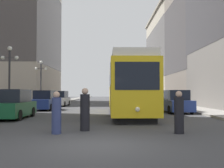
% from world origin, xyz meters
% --- Properties ---
extents(ground_plane, '(200.00, 200.00, 0.00)m').
position_xyz_m(ground_plane, '(0.00, 0.00, 0.00)').
color(ground_plane, '#424244').
extents(sidewalk_left, '(2.75, 120.00, 0.15)m').
position_xyz_m(sidewalk_left, '(-8.36, 40.00, 0.07)').
color(sidewalk_left, gray).
rests_on(sidewalk_left, ground).
extents(sidewalk_right, '(2.75, 120.00, 0.15)m').
position_xyz_m(sidewalk_right, '(8.36, 40.00, 0.07)').
color(sidewalk_right, gray).
rests_on(sidewalk_right, ground).
extents(streetcar, '(2.73, 13.78, 3.89)m').
position_xyz_m(streetcar, '(1.69, 11.71, 2.10)').
color(streetcar, black).
rests_on(streetcar, ground).
extents(transit_bus, '(2.65, 12.76, 3.45)m').
position_xyz_m(transit_bus, '(5.10, 27.99, 1.95)').
color(transit_bus, black).
rests_on(transit_bus, ground).
extents(parked_car_left_near, '(1.96, 4.59, 1.82)m').
position_xyz_m(parked_car_left_near, '(-5.69, 8.57, 0.84)').
color(parked_car_left_near, black).
rests_on(parked_car_left_near, ground).
extents(parked_car_left_mid, '(1.95, 4.23, 1.82)m').
position_xyz_m(parked_car_left_mid, '(-5.69, 16.67, 0.84)').
color(parked_car_left_mid, black).
rests_on(parked_car_left_mid, ground).
extents(parked_car_right_far, '(2.05, 4.66, 1.82)m').
position_xyz_m(parked_car_right_far, '(5.69, 13.42, 0.84)').
color(parked_car_right_far, black).
rests_on(parked_car_right_far, ground).
extents(parked_car_left_far, '(1.98, 4.70, 1.82)m').
position_xyz_m(parked_car_left_far, '(-5.68, 24.07, 0.84)').
color(parked_car_left_far, black).
rests_on(parked_car_left_far, ground).
extents(pedestrian_crossing_near, '(0.37, 0.37, 1.67)m').
position_xyz_m(pedestrian_crossing_near, '(-1.71, 2.29, 0.78)').
color(pedestrian_crossing_near, navy).
rests_on(pedestrian_crossing_near, ground).
extents(pedestrian_crossing_far, '(0.38, 0.38, 1.68)m').
position_xyz_m(pedestrian_crossing_far, '(3.12, 2.33, 0.78)').
color(pedestrian_crossing_far, black).
rests_on(pedestrian_crossing_far, ground).
extents(pedestrian_on_sidewalk, '(0.41, 0.41, 1.81)m').
position_xyz_m(pedestrian_on_sidewalk, '(-0.67, 3.13, 0.84)').
color(pedestrian_on_sidewalk, black).
rests_on(pedestrian_on_sidewalk, ground).
extents(lamp_post_left_near, '(1.41, 0.36, 5.16)m').
position_xyz_m(lamp_post_left_near, '(-7.59, 12.95, 3.56)').
color(lamp_post_left_near, '#333338').
rests_on(lamp_post_left_near, sidewalk_left).
extents(lamp_post_left_far, '(1.41, 0.36, 5.16)m').
position_xyz_m(lamp_post_left_far, '(-7.59, 22.59, 3.56)').
color(lamp_post_left_far, '#333338').
rests_on(lamp_post_left_far, sidewalk_left).
extents(building_left_corner, '(15.28, 19.06, 24.09)m').
position_xyz_m(building_left_corner, '(-17.07, 37.62, 12.40)').
color(building_left_corner, '#A89E8E').
rests_on(building_left_corner, ground).
extents(building_right_midblock, '(15.13, 15.57, 18.34)m').
position_xyz_m(building_right_midblock, '(17.00, 31.49, 9.42)').
color(building_right_midblock, slate).
rests_on(building_right_midblock, ground).
extents(building_right_far, '(15.65, 23.39, 18.53)m').
position_xyz_m(building_right_far, '(17.26, 48.56, 9.52)').
color(building_right_far, '#B2A893').
rests_on(building_right_far, ground).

